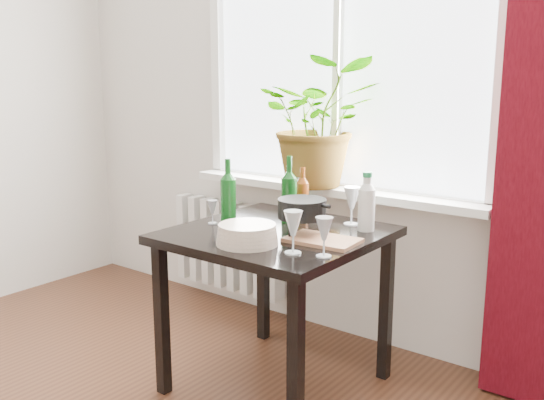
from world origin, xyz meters
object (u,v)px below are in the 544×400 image
Objects in this scene: potted_plant at (319,122)px; bottle_amber at (302,192)px; wineglass_front_right at (293,232)px; tv_remote at (253,241)px; fondue_pot at (302,217)px; wine_bottle_right at (289,189)px; wineglass_far_right at (324,237)px; wine_bottle_left at (228,191)px; wineglass_back_left at (293,195)px; cleaning_bottle at (367,202)px; table at (277,251)px; radiator at (228,245)px; wineglass_back_center at (352,205)px; wineglass_front_left at (212,212)px; cutting_board at (322,240)px; plate_stack at (247,235)px.

potted_plant is 2.65× the size of bottle_amber.
wineglass_front_right is 0.22m from tv_remote.
fondue_pot is (0.18, -0.27, -0.04)m from bottle_amber.
wineglass_front_right is at bearing -17.23° from tv_remote.
wine_bottle_right is 0.57m from wineglass_far_right.
fondue_pot is at bearing 139.90° from wineglass_far_right.
wine_bottle_left is 0.97× the size of wine_bottle_right.
wineglass_back_left is at bearing 134.61° from wineglass_far_right.
cleaning_bottle is at bearing 47.19° from tv_remote.
wine_bottle_right is (-0.05, 0.17, 0.25)m from table.
radiator is 0.94× the size of table.
wine_bottle_left is 1.67× the size of wineglass_back_center.
wineglass_front_right is 1.54× the size of wineglass_front_left.
wine_bottle_right is at bearing -76.85° from potted_plant.
wine_bottle_left is 0.40m from tv_remote.
wine_bottle_right is 1.96× the size of wineglass_far_right.
fondue_pot is at bearing 165.82° from cutting_board.
potted_plant is 0.56m from wineglass_back_center.
plate_stack reaches higher than table.
radiator is 3.06× the size of cleaning_bottle.
tv_remote reaches higher than radiator.
bottle_amber is 0.52m from plate_stack.
potted_plant is at bearing 116.90° from wineglass_front_right.
wineglass_back_left is 1.60× the size of wineglass_front_left.
wine_bottle_right is at bearing 117.01° from fondue_pot.
radiator is 3.19× the size of bottle_amber.
tv_remote is at bearing -106.95° from wineglass_back_center.
radiator is 1.00m from bottle_amber.
table is 4.72× the size of wineglass_back_left.
wineglass_back_left is at bearing 96.05° from tv_remote.
table is 0.45m from cleaning_bottle.
bottle_amber is at bearing 132.07° from wineglass_far_right.
bottle_amber reaches higher than tv_remote.
table is 0.78m from potted_plant.
fondue_pot is at bearing -55.66° from bottle_amber.
tv_remote is (0.36, -0.14, -0.05)m from wineglass_front_left.
bottle_amber is 2.23× the size of wineglass_front_left.
wineglass_far_right is 0.67× the size of fondue_pot.
wineglass_back_center is 0.55m from tv_remote.
wineglass_far_right is 0.75m from wineglass_back_left.
wine_bottle_left is 0.38m from wineglass_back_left.
cleaning_bottle reaches higher than plate_stack.
wineglass_front_left is 0.47× the size of fondue_pot.
wineglass_back_left is 0.44m from wineglass_front_left.
wine_bottle_left is at bearing -101.72° from potted_plant.
cleaning_bottle is at bearing -26.03° from wineglass_back_center.
wineglass_front_right is (1.11, -0.87, 0.45)m from radiator.
wine_bottle_right is 1.74× the size of wineglass_back_left.
bottle_amber is 1.57× the size of wineglass_far_right.
wineglass_far_right is 0.54× the size of cutting_board.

